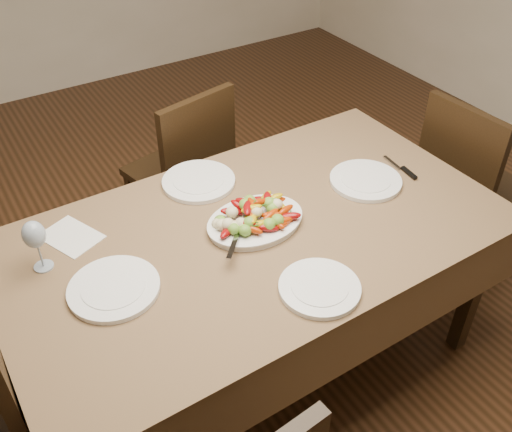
{
  "coord_description": "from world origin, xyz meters",
  "views": [
    {
      "loc": [
        -1.07,
        -1.49,
        2.09
      ],
      "look_at": [
        -0.22,
        -0.14,
        0.82
      ],
      "focal_mm": 40.0,
      "sensor_mm": 36.0,
      "label": 1
    }
  ],
  "objects_px": {
    "plate_far": "(199,182)",
    "plate_near": "(320,288)",
    "plate_left": "(114,288)",
    "serving_platter": "(255,223)",
    "wine_glass": "(37,244)",
    "dining_table": "(256,301)",
    "chair_right": "(474,185)",
    "chair_far": "(178,171)",
    "plate_right": "(366,181)"
  },
  "relations": [
    {
      "from": "wine_glass",
      "to": "plate_far",
      "type": "bearing_deg",
      "value": 13.17
    },
    {
      "from": "chair_right",
      "to": "chair_far",
      "type": "bearing_deg",
      "value": 49.54
    },
    {
      "from": "chair_far",
      "to": "wine_glass",
      "type": "distance_m",
      "value": 1.12
    },
    {
      "from": "serving_platter",
      "to": "wine_glass",
      "type": "height_order",
      "value": "wine_glass"
    },
    {
      "from": "chair_far",
      "to": "plate_near",
      "type": "height_order",
      "value": "chair_far"
    },
    {
      "from": "chair_right",
      "to": "serving_platter",
      "type": "bearing_deg",
      "value": 85.8
    },
    {
      "from": "chair_right",
      "to": "serving_platter",
      "type": "height_order",
      "value": "chair_right"
    },
    {
      "from": "plate_left",
      "to": "plate_right",
      "type": "bearing_deg",
      "value": 1.75
    },
    {
      "from": "plate_far",
      "to": "plate_near",
      "type": "distance_m",
      "value": 0.74
    },
    {
      "from": "wine_glass",
      "to": "chair_right",
      "type": "bearing_deg",
      "value": -5.97
    },
    {
      "from": "dining_table",
      "to": "chair_right",
      "type": "distance_m",
      "value": 1.27
    },
    {
      "from": "serving_platter",
      "to": "plate_far",
      "type": "xyz_separation_m",
      "value": [
        -0.05,
        0.35,
        -0.0
      ]
    },
    {
      "from": "chair_right",
      "to": "plate_left",
      "type": "height_order",
      "value": "chair_right"
    },
    {
      "from": "dining_table",
      "to": "plate_far",
      "type": "bearing_deg",
      "value": 96.49
    },
    {
      "from": "plate_near",
      "to": "serving_platter",
      "type": "bearing_deg",
      "value": 90.09
    },
    {
      "from": "chair_right",
      "to": "plate_left",
      "type": "bearing_deg",
      "value": 87.25
    },
    {
      "from": "chair_far",
      "to": "serving_platter",
      "type": "bearing_deg",
      "value": 72.38
    },
    {
      "from": "plate_near",
      "to": "wine_glass",
      "type": "bearing_deg",
      "value": 141.23
    },
    {
      "from": "plate_far",
      "to": "plate_left",
      "type": "bearing_deg",
      "value": -142.77
    },
    {
      "from": "plate_left",
      "to": "plate_far",
      "type": "distance_m",
      "value": 0.64
    },
    {
      "from": "serving_platter",
      "to": "plate_left",
      "type": "distance_m",
      "value": 0.56
    },
    {
      "from": "dining_table",
      "to": "plate_right",
      "type": "height_order",
      "value": "plate_right"
    },
    {
      "from": "plate_right",
      "to": "dining_table",
      "type": "bearing_deg",
      "value": -178.36
    },
    {
      "from": "dining_table",
      "to": "plate_right",
      "type": "xyz_separation_m",
      "value": [
        0.53,
        0.02,
        0.39
      ]
    },
    {
      "from": "serving_platter",
      "to": "plate_far",
      "type": "height_order",
      "value": "serving_platter"
    },
    {
      "from": "dining_table",
      "to": "wine_glass",
      "type": "distance_m",
      "value": 0.89
    },
    {
      "from": "chair_far",
      "to": "plate_far",
      "type": "distance_m",
      "value": 0.61
    },
    {
      "from": "chair_far",
      "to": "chair_right",
      "type": "bearing_deg",
      "value": 130.63
    },
    {
      "from": "dining_table",
      "to": "plate_left",
      "type": "height_order",
      "value": "plate_left"
    },
    {
      "from": "plate_right",
      "to": "wine_glass",
      "type": "bearing_deg",
      "value": 171.02
    },
    {
      "from": "chair_right",
      "to": "plate_right",
      "type": "bearing_deg",
      "value": 85.76
    },
    {
      "from": "dining_table",
      "to": "plate_far",
      "type": "height_order",
      "value": "plate_far"
    },
    {
      "from": "dining_table",
      "to": "plate_far",
      "type": "xyz_separation_m",
      "value": [
        -0.04,
        0.37,
        0.39
      ]
    },
    {
      "from": "plate_far",
      "to": "plate_right",
      "type": "bearing_deg",
      "value": -31.58
    },
    {
      "from": "chair_right",
      "to": "wine_glass",
      "type": "relative_size",
      "value": 4.64
    },
    {
      "from": "wine_glass",
      "to": "serving_platter",
      "type": "bearing_deg",
      "value": -14.81
    },
    {
      "from": "plate_right",
      "to": "plate_far",
      "type": "distance_m",
      "value": 0.68
    },
    {
      "from": "dining_table",
      "to": "serving_platter",
      "type": "height_order",
      "value": "serving_platter"
    },
    {
      "from": "plate_left",
      "to": "plate_near",
      "type": "relative_size",
      "value": 1.11
    },
    {
      "from": "chair_far",
      "to": "wine_glass",
      "type": "xyz_separation_m",
      "value": [
        -0.8,
        -0.68,
        0.39
      ]
    },
    {
      "from": "serving_platter",
      "to": "plate_left",
      "type": "height_order",
      "value": "serving_platter"
    },
    {
      "from": "plate_near",
      "to": "chair_right",
      "type": "bearing_deg",
      "value": 16.67
    },
    {
      "from": "chair_right",
      "to": "plate_left",
      "type": "xyz_separation_m",
      "value": [
        -1.81,
        -0.02,
        0.29
      ]
    },
    {
      "from": "dining_table",
      "to": "chair_right",
      "type": "xyz_separation_m",
      "value": [
        1.26,
        0.01,
        0.1
      ]
    },
    {
      "from": "chair_far",
      "to": "plate_near",
      "type": "distance_m",
      "value": 1.29
    },
    {
      "from": "plate_right",
      "to": "plate_far",
      "type": "xyz_separation_m",
      "value": [
        -0.58,
        0.35,
        0.0
      ]
    },
    {
      "from": "plate_left",
      "to": "plate_far",
      "type": "height_order",
      "value": "same"
    },
    {
      "from": "serving_platter",
      "to": "dining_table",
      "type": "bearing_deg",
      "value": -115.22
    },
    {
      "from": "dining_table",
      "to": "serving_platter",
      "type": "distance_m",
      "value": 0.39
    },
    {
      "from": "plate_left",
      "to": "plate_near",
      "type": "height_order",
      "value": "same"
    }
  ]
}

